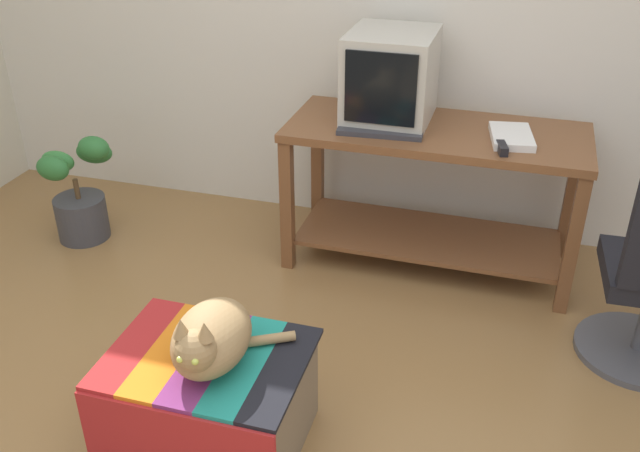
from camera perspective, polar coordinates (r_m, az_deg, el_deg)
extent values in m
cube|color=brown|center=(3.48, -2.70, 1.63)|extent=(0.06, 0.06, 0.70)
cube|color=brown|center=(3.34, 19.89, -1.57)|extent=(0.06, 0.06, 0.70)
cube|color=brown|center=(3.80, 19.79, 2.30)|extent=(0.06, 0.06, 0.70)
cube|color=brown|center=(3.93, -0.20, 5.00)|extent=(0.06, 0.06, 0.70)
cube|color=brown|center=(3.67, 8.79, -0.90)|extent=(1.33, 0.52, 0.02)
cube|color=brown|center=(3.42, 9.51, 7.54)|extent=(1.44, 0.61, 0.04)
cube|color=#BCB7A8|center=(3.51, 5.65, 8.89)|extent=(0.28, 0.33, 0.02)
cube|color=#BCB7A8|center=(3.45, 5.81, 12.07)|extent=(0.41, 0.46, 0.43)
cube|color=black|center=(3.22, 4.95, 11.09)|extent=(0.33, 0.01, 0.33)
cube|color=#333338|center=(3.32, 4.97, 7.76)|extent=(0.41, 0.18, 0.02)
cube|color=white|center=(3.35, 15.37, 7.06)|extent=(0.23, 0.32, 0.03)
cube|color=#7A664C|center=(2.62, -8.90, -13.85)|extent=(0.66, 0.49, 0.37)
cube|color=#AD2323|center=(2.43, -11.68, -17.27)|extent=(0.69, 0.01, 0.30)
cube|color=#AD2323|center=(2.61, -14.86, -9.27)|extent=(0.14, 0.53, 0.02)
cube|color=orange|center=(2.55, -12.12, -9.92)|extent=(0.14, 0.53, 0.02)
cube|color=#7A2D6B|center=(2.49, -9.24, -10.58)|extent=(0.14, 0.53, 0.02)
cube|color=#1E897A|center=(2.44, -6.24, -11.24)|extent=(0.14, 0.53, 0.02)
cube|color=black|center=(2.40, -3.10, -11.89)|extent=(0.14, 0.53, 0.02)
ellipsoid|color=#9E7A4C|center=(2.40, -8.82, -8.98)|extent=(0.28, 0.39, 0.20)
sphere|color=#9E7A4C|center=(2.26, -10.16, -9.99)|extent=(0.14, 0.14, 0.14)
cylinder|color=#9E7A4C|center=(2.49, -5.49, -9.37)|extent=(0.28, 0.18, 0.04)
cone|color=#9E7A4C|center=(2.22, -11.29, -8.14)|extent=(0.06, 0.06, 0.06)
cone|color=#9E7A4C|center=(2.20, -9.41, -8.45)|extent=(0.06, 0.06, 0.06)
sphere|color=#C6D151|center=(2.22, -11.37, -10.64)|extent=(0.02, 0.02, 0.02)
sphere|color=#C6D151|center=(2.20, -10.17, -10.86)|extent=(0.02, 0.02, 0.02)
cylinder|color=#3D3D42|center=(4.07, -18.86, 0.65)|extent=(0.28, 0.28, 0.24)
cylinder|color=brown|center=(4.00, -19.26, 2.88)|extent=(0.03, 0.03, 0.11)
ellipsoid|color=#2D7033|center=(3.86, -18.00, 6.07)|extent=(0.18, 0.12, 0.13)
ellipsoid|color=#2D7033|center=(4.02, -17.97, 5.75)|extent=(0.21, 0.13, 0.12)
ellipsoid|color=#38843D|center=(4.01, -20.63, 4.98)|extent=(0.20, 0.08, 0.11)
ellipsoid|color=#2D7033|center=(3.85, -21.00, 4.42)|extent=(0.18, 0.11, 0.13)
cylinder|color=#4C4C51|center=(3.36, 24.41, -9.22)|extent=(0.52, 0.52, 0.03)
cube|color=black|center=(3.20, 14.65, 6.16)|extent=(0.06, 0.12, 0.04)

